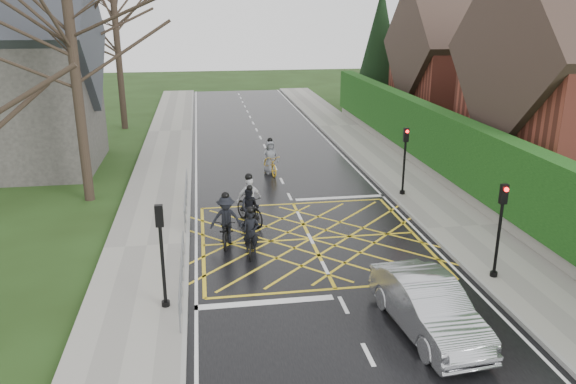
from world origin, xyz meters
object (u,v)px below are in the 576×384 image
object	(u,v)px
cyclist_back	(250,212)
cyclist_mid	(226,225)
cyclist_front	(249,205)
car	(428,306)
cyclist_lead	(270,161)
cyclist_rear	(251,239)

from	to	relation	value
cyclist_back	cyclist_mid	distance (m)	1.73
cyclist_front	car	bearing A→B (deg)	-89.79
cyclist_mid	cyclist_lead	distance (m)	9.22
cyclist_front	car	distance (m)	9.56
cyclist_mid	car	size ratio (longest dim) A/B	0.47
cyclist_mid	cyclist_lead	size ratio (longest dim) A/B	1.02
cyclist_front	cyclist_mid	bearing A→B (deg)	-142.19
cyclist_back	cyclist_lead	xyz separation A→B (m)	(1.72, 7.39, 0.00)
cyclist_rear	cyclist_mid	xyz separation A→B (m)	(-0.81, 1.04, 0.16)
cyclist_lead	cyclist_mid	bearing A→B (deg)	-117.60
cyclist_back	cyclist_mid	size ratio (longest dim) A/B	0.86
cyclist_rear	car	world-z (taller)	cyclist_rear
cyclist_back	car	size ratio (longest dim) A/B	0.40
cyclist_rear	cyclist_lead	size ratio (longest dim) A/B	0.89
cyclist_rear	cyclist_lead	world-z (taller)	cyclist_lead
cyclist_rear	cyclist_front	xyz separation A→B (m)	(0.20, 2.97, 0.21)
cyclist_front	car	xyz separation A→B (m)	(3.97, -8.69, -0.02)
cyclist_back	cyclist_front	world-z (taller)	cyclist_front
car	cyclist_rear	bearing A→B (deg)	120.25
cyclist_back	car	bearing A→B (deg)	-45.14
cyclist_rear	cyclist_mid	size ratio (longest dim) A/B	0.87
cyclist_front	cyclist_lead	size ratio (longest dim) A/B	1.03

